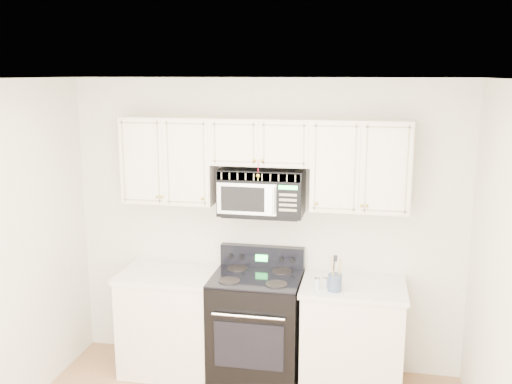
# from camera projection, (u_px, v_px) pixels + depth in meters

# --- Properties ---
(room) EXTENTS (3.51, 3.51, 2.61)m
(room) POSITION_uv_depth(u_px,v_px,m) (215.00, 300.00, 3.42)
(room) COLOR #9F6E4C
(room) RESTS_ON ground
(base_cabinet_left) EXTENTS (0.86, 0.65, 0.92)m
(base_cabinet_left) POSITION_uv_depth(u_px,v_px,m) (172.00, 324.00, 5.13)
(base_cabinet_left) COLOR beige
(base_cabinet_left) RESTS_ON ground
(base_cabinet_right) EXTENTS (0.86, 0.65, 0.92)m
(base_cabinet_right) POSITION_uv_depth(u_px,v_px,m) (352.00, 339.00, 4.83)
(base_cabinet_right) COLOR beige
(base_cabinet_right) RESTS_ON ground
(range) EXTENTS (0.76, 0.69, 1.12)m
(range) POSITION_uv_depth(u_px,v_px,m) (256.00, 325.00, 4.96)
(range) COLOR black
(range) RESTS_ON ground
(upper_cabinets) EXTENTS (2.44, 0.37, 0.75)m
(upper_cabinets) POSITION_uv_depth(u_px,v_px,m) (262.00, 158.00, 4.81)
(upper_cabinets) COLOR beige
(upper_cabinets) RESTS_ON ground
(microwave) EXTENTS (0.72, 0.41, 0.40)m
(microwave) POSITION_uv_depth(u_px,v_px,m) (262.00, 191.00, 4.85)
(microwave) COLOR black
(microwave) RESTS_ON ground
(utensil_crock) EXTENTS (0.11, 0.11, 0.30)m
(utensil_crock) POSITION_uv_depth(u_px,v_px,m) (335.00, 282.00, 4.57)
(utensil_crock) COLOR #4A6074
(utensil_crock) RESTS_ON base_cabinet_right
(shaker_salt) EXTENTS (0.04, 0.04, 0.09)m
(shaker_salt) POSITION_uv_depth(u_px,v_px,m) (326.00, 282.00, 4.65)
(shaker_salt) COLOR #B8B6CE
(shaker_salt) RESTS_ON base_cabinet_right
(shaker_pepper) EXTENTS (0.04, 0.04, 0.10)m
(shaker_pepper) POSITION_uv_depth(u_px,v_px,m) (318.00, 283.00, 4.61)
(shaker_pepper) COLOR #B8B6CE
(shaker_pepper) RESTS_ON base_cabinet_right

